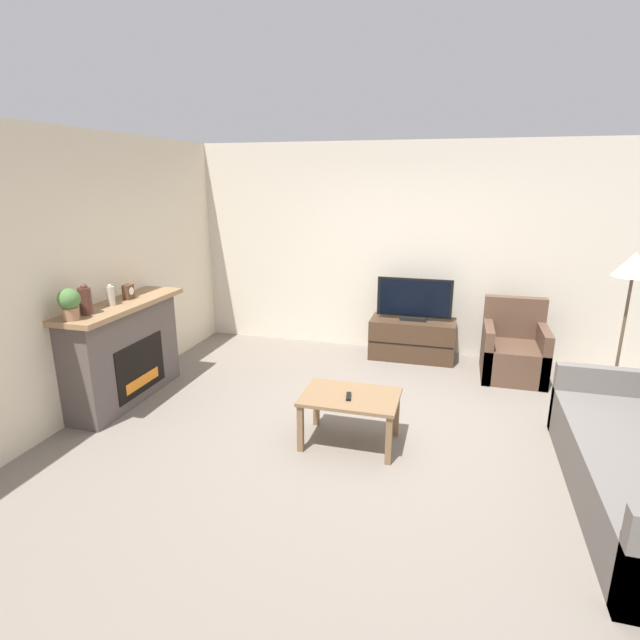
{
  "coord_description": "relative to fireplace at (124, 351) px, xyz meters",
  "views": [
    {
      "loc": [
        0.62,
        -4.11,
        2.27
      ],
      "look_at": [
        -0.69,
        0.63,
        0.85
      ],
      "focal_mm": 28.0,
      "sensor_mm": 36.0,
      "label": 1
    }
  ],
  "objects": [
    {
      "name": "potted_plant",
      "position": [
        0.02,
        -0.66,
        0.67
      ],
      "size": [
        0.19,
        0.19,
        0.28
      ],
      "color": "#936B4C",
      "rests_on": "fireplace"
    },
    {
      "name": "armchair",
      "position": [
        3.96,
        1.77,
        -0.25
      ],
      "size": [
        0.7,
        0.76,
        0.89
      ],
      "color": "brown",
      "rests_on": "ground"
    },
    {
      "name": "wall_left",
      "position": [
        -0.22,
        -0.02,
        0.82
      ],
      "size": [
        0.06,
        12.0,
        2.7
      ],
      "color": "beige",
      "rests_on": "ground"
    },
    {
      "name": "mantel_vase_left",
      "position": [
        0.02,
        -0.46,
        0.65
      ],
      "size": [
        0.11,
        0.11,
        0.29
      ],
      "color": "#512D23",
      "rests_on": "fireplace"
    },
    {
      "name": "mantel_vase_centre_left",
      "position": [
        0.02,
        -0.12,
        0.62
      ],
      "size": [
        0.07,
        0.07,
        0.21
      ],
      "color": "beige",
      "rests_on": "fireplace"
    },
    {
      "name": "ground_plane",
      "position": [
        2.63,
        -0.02,
        -0.53
      ],
      "size": [
        24.0,
        24.0,
        0.0
      ],
      "primitive_type": "plane",
      "color": "slate"
    },
    {
      "name": "floor_lamp",
      "position": [
        4.77,
        0.86,
        0.88
      ],
      "size": [
        0.35,
        0.35,
        1.62
      ],
      "color": "black",
      "rests_on": "ground"
    },
    {
      "name": "wall_back",
      "position": [
        2.63,
        2.39,
        0.82
      ],
      "size": [
        12.0,
        0.06,
        2.7
      ],
      "color": "beige",
      "rests_on": "ground"
    },
    {
      "name": "tv_stand",
      "position": [
        2.76,
        2.07,
        -0.28
      ],
      "size": [
        1.06,
        0.51,
        0.51
      ],
      "color": "#422D1E",
      "rests_on": "ground"
    },
    {
      "name": "tv",
      "position": [
        2.76,
        2.07,
        0.22
      ],
      "size": [
        0.94,
        0.18,
        0.53
      ],
      "color": "black",
      "rests_on": "tv_stand"
    },
    {
      "name": "coffee_table",
      "position": [
        2.45,
        -0.26,
        -0.15
      ],
      "size": [
        0.83,
        0.57,
        0.45
      ],
      "color": "brown",
      "rests_on": "ground"
    },
    {
      "name": "fireplace",
      "position": [
        0.0,
        0.0,
        0.0
      ],
      "size": [
        0.5,
        1.54,
        1.05
      ],
      "color": "#564C47",
      "rests_on": "ground"
    },
    {
      "name": "remote",
      "position": [
        2.44,
        -0.31,
        -0.07
      ],
      "size": [
        0.07,
        0.15,
        0.02
      ],
      "rotation": [
        0.0,
        0.0,
        0.18
      ],
      "color": "black",
      "rests_on": "coffee_table"
    },
    {
      "name": "mantel_clock",
      "position": [
        0.02,
        0.15,
        0.59
      ],
      "size": [
        0.08,
        0.11,
        0.15
      ],
      "color": "brown",
      "rests_on": "fireplace"
    }
  ]
}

